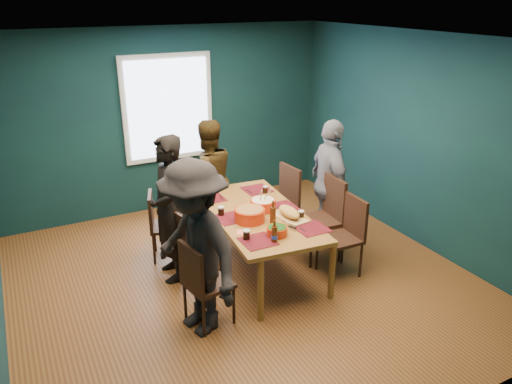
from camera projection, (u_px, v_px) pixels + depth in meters
room at (231, 162)px, 5.52m from camera, size 5.01×5.01×2.71m
dining_table at (257, 218)px, 5.79m from camera, size 1.17×2.06×0.75m
chair_left_far at (160, 221)px, 6.14m from camera, size 0.49×0.49×0.87m
chair_left_mid at (193, 244)px, 5.57m from camera, size 0.47×0.47×0.87m
chair_left_near at (201, 279)px, 4.84m from camera, size 0.48×0.48×0.91m
chair_right_far at (283, 197)px, 6.67m from camera, size 0.48×0.48×0.99m
chair_right_mid at (326, 212)px, 6.14m from camera, size 0.51×0.51×1.04m
chair_right_near at (347, 230)px, 5.79m from camera, size 0.44×0.44×0.95m
person_far_left at (169, 209)px, 5.60m from camera, size 0.47×0.66×1.71m
person_back at (208, 179)px, 6.63m from camera, size 0.80×0.63×1.61m
person_right at (330, 184)px, 6.40m from camera, size 0.60×1.04×1.67m
person_near_left at (195, 249)px, 4.67m from camera, size 0.90×1.26×1.76m
bowl_salad at (250, 214)px, 5.54m from camera, size 0.34×0.34×0.14m
bowl_dumpling at (263, 204)px, 5.83m from camera, size 0.30×0.30×0.28m
bowl_herbs at (277, 231)px, 5.21m from camera, size 0.22×0.22×0.10m
cutting_board at (289, 213)px, 5.61m from camera, size 0.30×0.58×0.13m
small_bowl at (209, 194)px, 6.20m from camera, size 0.15×0.15×0.06m
beer_bottle_a at (274, 234)px, 5.06m from camera, size 0.07×0.07×0.24m
beer_bottle_b at (273, 214)px, 5.47m from camera, size 0.07×0.07×0.26m
cola_glass_a at (246, 234)px, 5.12m from camera, size 0.08×0.08×0.10m
cola_glass_b at (301, 214)px, 5.60m from camera, size 0.07×0.07×0.09m
cola_glass_c at (265, 189)px, 6.32m from camera, size 0.07×0.07×0.09m
cola_glass_d at (221, 211)px, 5.68m from camera, size 0.08×0.08×0.10m
napkin_a at (281, 206)px, 5.93m from camera, size 0.15×0.15×0.00m
napkin_b at (243, 232)px, 5.30m from camera, size 0.17×0.17×0.00m
napkin_c at (309, 229)px, 5.36m from camera, size 0.15×0.15×0.00m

